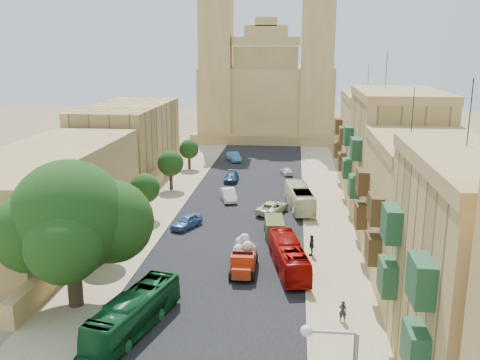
% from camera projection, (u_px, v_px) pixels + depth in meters
% --- Properties ---
extents(ground, '(260.00, 260.00, 0.00)m').
position_uv_depth(ground, '(197.00, 342.00, 33.50)').
color(ground, olive).
extents(road_surface, '(14.00, 140.00, 0.01)m').
position_uv_depth(road_surface, '(244.00, 205.00, 62.44)').
color(road_surface, black).
rests_on(road_surface, ground).
extents(sidewalk_east, '(5.00, 140.00, 0.01)m').
position_uv_depth(sidewalk_east, '(326.00, 207.00, 61.48)').
color(sidewalk_east, tan).
rests_on(sidewalk_east, ground).
extents(sidewalk_west, '(5.00, 140.00, 0.01)m').
position_uv_depth(sidewalk_west, '(164.00, 202.00, 63.40)').
color(sidewalk_west, tan).
rests_on(sidewalk_west, ground).
extents(kerb_east, '(0.25, 140.00, 0.12)m').
position_uv_depth(kerb_east, '(304.00, 206.00, 61.72)').
color(kerb_east, tan).
rests_on(kerb_east, ground).
extents(kerb_west, '(0.25, 140.00, 0.12)m').
position_uv_depth(kerb_west, '(185.00, 203.00, 63.14)').
color(kerb_west, tan).
rests_on(kerb_west, ground).
extents(townhouse_b, '(9.00, 14.00, 14.90)m').
position_uv_depth(townhouse_b, '(425.00, 211.00, 41.13)').
color(townhouse_b, tan).
rests_on(townhouse_b, ground).
extents(townhouse_c, '(9.00, 14.00, 17.40)m').
position_uv_depth(townhouse_c, '(395.00, 159.00, 54.33)').
color(townhouse_c, tan).
rests_on(townhouse_c, ground).
extents(townhouse_d, '(9.00, 14.00, 15.90)m').
position_uv_depth(townhouse_d, '(375.00, 142.00, 68.02)').
color(townhouse_d, tan).
rests_on(townhouse_d, ground).
extents(west_wall, '(1.00, 40.00, 1.80)m').
position_uv_depth(west_wall, '(111.00, 221.00, 53.84)').
color(west_wall, tan).
rests_on(west_wall, ground).
extents(west_building_low, '(10.00, 28.00, 8.40)m').
position_uv_depth(west_building_low, '(47.00, 193.00, 51.66)').
color(west_building_low, '#9D7D44').
rests_on(west_building_low, ground).
extents(west_building_mid, '(10.00, 22.00, 10.00)m').
position_uv_depth(west_building_mid, '(128.00, 140.00, 76.55)').
color(west_building_mid, tan).
rests_on(west_building_mid, ground).
extents(church, '(28.00, 22.50, 36.30)m').
position_uv_depth(church, '(267.00, 90.00, 107.03)').
color(church, tan).
rests_on(church, ground).
extents(ficus_tree, '(10.60, 9.75, 10.60)m').
position_uv_depth(ficus_tree, '(71.00, 222.00, 36.79)').
color(ficus_tree, '#34241A').
rests_on(ficus_tree, ground).
extents(street_tree_a, '(3.55, 3.55, 5.47)m').
position_uv_depth(street_tree_a, '(105.00, 221.00, 45.20)').
color(street_tree_a, '#34241A').
rests_on(street_tree_a, ground).
extents(street_tree_b, '(3.22, 3.22, 4.95)m').
position_uv_depth(street_tree_b, '(145.00, 188.00, 56.86)').
color(street_tree_b, '#34241A').
rests_on(street_tree_b, ground).
extents(street_tree_c, '(3.33, 3.33, 5.12)m').
position_uv_depth(street_tree_c, '(171.00, 163.00, 68.41)').
color(street_tree_c, '#34241A').
rests_on(street_tree_c, ground).
extents(street_tree_d, '(2.92, 2.92, 4.49)m').
position_uv_depth(street_tree_d, '(189.00, 149.00, 80.09)').
color(street_tree_d, '#34241A').
rests_on(street_tree_d, ground).
extents(red_truck, '(2.10, 5.18, 3.00)m').
position_uv_depth(red_truck, '(244.00, 256.00, 43.71)').
color(red_truck, '#B92C0E').
rests_on(red_truck, ground).
extents(olive_pickup, '(2.19, 4.20, 1.67)m').
position_uv_depth(olive_pickup, '(274.00, 227.00, 52.19)').
color(olive_pickup, '#424C1C').
rests_on(olive_pickup, ground).
extents(bus_green_north, '(4.32, 9.41, 2.55)m').
position_uv_depth(bus_green_north, '(134.00, 312.00, 34.59)').
color(bus_green_north, '#115325').
rests_on(bus_green_north, ground).
extents(bus_red_east, '(3.73, 9.10, 2.47)m').
position_uv_depth(bus_red_east, '(289.00, 256.00, 43.90)').
color(bus_red_east, '#A40805').
rests_on(bus_red_east, ground).
extents(bus_cream_east, '(3.54, 9.63, 2.62)m').
position_uv_depth(bus_cream_east, '(300.00, 197.00, 60.78)').
color(bus_cream_east, '#FCF6C0').
rests_on(bus_cream_east, ground).
extents(car_blue_a, '(3.15, 4.34, 1.37)m').
position_uv_depth(car_blue_a, '(187.00, 221.00, 54.42)').
color(car_blue_a, '#4165A0').
rests_on(car_blue_a, ground).
extents(car_white_a, '(2.66, 4.63, 1.44)m').
position_uv_depth(car_white_a, '(229.00, 195.00, 64.02)').
color(car_white_a, white).
rests_on(car_white_a, ground).
extents(car_cream, '(3.87, 5.41, 1.37)m').
position_uv_depth(car_cream, '(273.00, 207.00, 59.13)').
color(car_cream, beige).
rests_on(car_cream, ground).
extents(car_dkblue, '(1.88, 4.45, 1.28)m').
position_uv_depth(car_dkblue, '(231.00, 177.00, 73.07)').
color(car_dkblue, navy).
rests_on(car_dkblue, ground).
extents(car_white_b, '(2.19, 3.47, 1.10)m').
position_uv_depth(car_white_b, '(286.00, 171.00, 76.95)').
color(car_white_b, silver).
rests_on(car_white_b, ground).
extents(car_blue_b, '(3.00, 4.59, 1.43)m').
position_uv_depth(car_blue_b, '(234.00, 157.00, 86.10)').
color(car_blue_b, teal).
rests_on(car_blue_b, ground).
extents(pedestrian_a, '(0.62, 0.50, 1.48)m').
position_uv_depth(pedestrian_a, '(343.00, 311.00, 35.86)').
color(pedestrian_a, black).
rests_on(pedestrian_a, ground).
extents(pedestrian_c, '(0.54, 1.16, 1.94)m').
position_uv_depth(pedestrian_c, '(312.00, 245.00, 47.09)').
color(pedestrian_c, '#292A31').
rests_on(pedestrian_c, ground).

